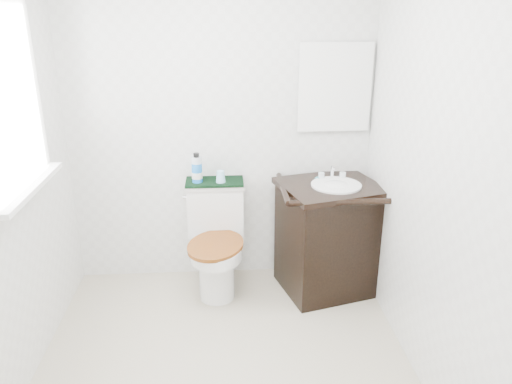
{
  "coord_description": "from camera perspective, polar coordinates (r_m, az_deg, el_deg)",
  "views": [
    {
      "loc": [
        0.02,
        -2.33,
        1.99
      ],
      "look_at": [
        0.23,
        0.75,
        0.84
      ],
      "focal_mm": 35.0,
      "sensor_mm": 36.0,
      "label": 1
    }
  ],
  "objects": [
    {
      "name": "vanity",
      "position": [
        3.67,
        8.28,
        -4.87
      ],
      "size": [
        0.8,
        0.73,
        0.92
      ],
      "color": "black",
      "rests_on": "floor"
    },
    {
      "name": "soap_bar",
      "position": [
        3.62,
        7.31,
        1.63
      ],
      "size": [
        0.08,
        0.05,
        0.02
      ],
      "primitive_type": "ellipsoid",
      "color": "#176772",
      "rests_on": "vanity"
    },
    {
      "name": "towel",
      "position": [
        3.63,
        -4.76,
        1.18
      ],
      "size": [
        0.42,
        0.22,
        0.02
      ],
      "primitive_type": "cube",
      "color": "black",
      "rests_on": "toilet"
    },
    {
      "name": "mouthwash_bottle",
      "position": [
        3.58,
        -6.78,
        2.64
      ],
      "size": [
        0.07,
        0.07,
        0.21
      ],
      "color": "blue",
      "rests_on": "towel"
    },
    {
      "name": "wall_right",
      "position": [
        2.69,
        20.0,
        2.12
      ],
      "size": [
        0.0,
        2.4,
        2.4
      ],
      "primitive_type": "plane",
      "rotation": [
        1.57,
        0.0,
        -1.57
      ],
      "color": "silver",
      "rests_on": "ground"
    },
    {
      "name": "mirror",
      "position": [
        3.64,
        8.99,
        11.7
      ],
      "size": [
        0.5,
        0.02,
        0.6
      ],
      "primitive_type": "cube",
      "color": "silver",
      "rests_on": "wall_back"
    },
    {
      "name": "floor",
      "position": [
        3.07,
        -3.55,
        -20.01
      ],
      "size": [
        2.4,
        2.4,
        0.0
      ],
      "primitive_type": "plane",
      "color": "beige",
      "rests_on": "ground"
    },
    {
      "name": "trash_bin",
      "position": [
        3.9,
        -4.47,
        -7.81
      ],
      "size": [
        0.23,
        0.21,
        0.28
      ],
      "color": "white",
      "rests_on": "floor"
    },
    {
      "name": "cup",
      "position": [
        3.57,
        -4.08,
        1.77
      ],
      "size": [
        0.07,
        0.07,
        0.08
      ],
      "primitive_type": "cone",
      "color": "#9BD7FF",
      "rests_on": "towel"
    },
    {
      "name": "wall_back",
      "position": [
        3.62,
        -4.13,
        7.83
      ],
      "size": [
        2.4,
        0.0,
        2.4
      ],
      "primitive_type": "plane",
      "rotation": [
        1.57,
        0.0,
        0.0
      ],
      "color": "silver",
      "rests_on": "ground"
    },
    {
      "name": "wall_front",
      "position": [
        1.38,
        -4.21,
        -14.47
      ],
      "size": [
        2.4,
        0.0,
        2.4
      ],
      "primitive_type": "plane",
      "rotation": [
        -1.57,
        0.0,
        0.0
      ],
      "color": "silver",
      "rests_on": "ground"
    },
    {
      "name": "toilet",
      "position": [
        3.69,
        -4.57,
        -6.04
      ],
      "size": [
        0.48,
        0.67,
        0.79
      ],
      "color": "white",
      "rests_on": "floor"
    },
    {
      "name": "window",
      "position": [
        2.84,
        -26.78,
        9.41
      ],
      "size": [
        0.02,
        0.7,
        0.9
      ],
      "primitive_type": "cube",
      "color": "white",
      "rests_on": "wall_left"
    }
  ]
}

